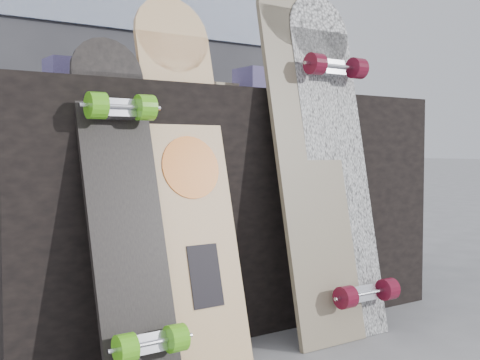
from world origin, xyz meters
TOP-DOWN VIEW (x-y plane):
  - ground at (0.00, 0.00)m, footprint 60.00×60.00m
  - vendor_table at (0.00, 0.50)m, footprint 1.60×0.60m
  - booth at (0.00, 1.35)m, footprint 2.40×0.22m
  - merch_box_purple at (-0.47, 0.61)m, footprint 0.18×0.12m
  - merch_box_small at (0.26, 0.58)m, footprint 0.14×0.14m
  - merch_box_flat at (0.12, 0.65)m, footprint 0.22×0.10m
  - longboard_geisha at (-0.28, 0.18)m, footprint 0.24×0.29m
  - longboard_celtic at (0.13, 0.13)m, footprint 0.26×0.27m
  - longboard_cascadia at (0.24, 0.11)m, footprint 0.26×0.30m
  - skateboard_dark at (-0.51, 0.12)m, footprint 0.21×0.33m

SIDE VIEW (x-z plane):
  - ground at x=0.00m, z-range 0.00..0.00m
  - vendor_table at x=0.00m, z-range 0.00..0.80m
  - skateboard_dark at x=-0.51m, z-range 0.01..0.93m
  - longboard_geisha at x=-0.28m, z-range 0.03..1.10m
  - longboard_cascadia at x=0.24m, z-range 0.02..1.15m
  - longboard_celtic at x=0.13m, z-range 0.04..1.23m
  - merch_box_flat at x=0.12m, z-range 0.80..0.86m
  - merch_box_purple at x=-0.47m, z-range 0.80..0.90m
  - merch_box_small at x=0.26m, z-range 0.80..0.92m
  - booth at x=0.00m, z-range 0.00..2.20m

